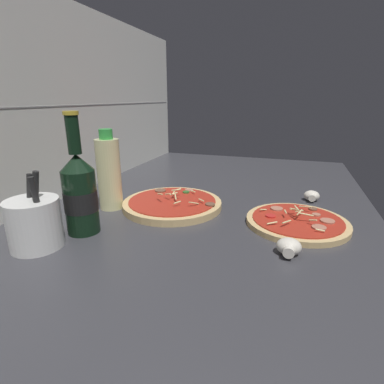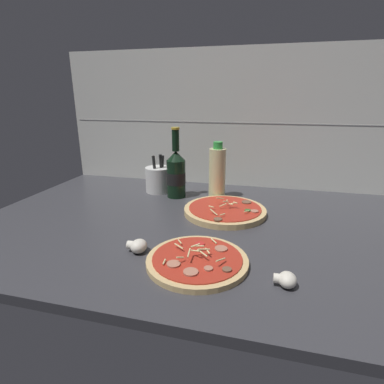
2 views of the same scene
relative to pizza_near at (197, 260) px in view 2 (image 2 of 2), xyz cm
name	(u,v)px [view 2 (image 2 of 2)]	position (x,y,z in cm)	size (l,w,h in cm)	color
counter_slab	(226,229)	(3.58, 23.90, -2.08)	(160.00, 90.00, 2.50)	#38383D
tile_backsplash	(243,123)	(3.58, 69.40, 26.67)	(160.00, 1.13, 60.00)	silver
pizza_near	(197,260)	(0.00, 0.00, 0.00)	(24.42, 24.42, 4.93)	tan
pizza_far	(225,211)	(1.79, 33.60, 0.24)	(27.83, 27.83, 5.44)	tan
beer_bottle	(176,173)	(-19.65, 47.11, 8.76)	(7.40, 7.40, 27.24)	black
oil_bottle	(217,173)	(-3.86, 49.84, 9.28)	(6.44, 6.44, 21.99)	beige
mushroom_left	(286,280)	(20.13, -4.19, 0.75)	(4.75, 4.52, 3.17)	white
mushroom_right	(138,246)	(-16.03, 1.67, 0.88)	(5.12, 4.88, 3.42)	white
utensil_crock	(158,179)	(-28.82, 51.63, 4.53)	(10.51, 10.51, 16.04)	silver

